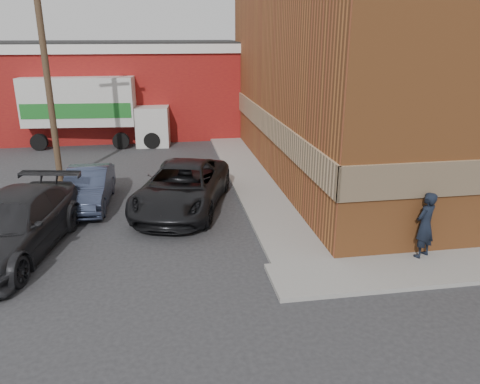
{
  "coord_description": "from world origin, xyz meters",
  "views": [
    {
      "loc": [
        -3.0,
        -11.15,
        6.09
      ],
      "look_at": [
        -0.75,
        2.53,
        1.36
      ],
      "focal_mm": 35.0,
      "sensor_mm": 36.0,
      "label": 1
    }
  ],
  "objects_px": {
    "brick_building": "(419,66)",
    "man": "(425,225)",
    "utility_pole": "(46,68)",
    "sedan": "(88,188)",
    "suv_b": "(12,226)",
    "warehouse": "(114,87)",
    "box_truck": "(95,106)",
    "suv_a": "(182,187)"
  },
  "relations": [
    {
      "from": "utility_pole",
      "to": "suv_a",
      "type": "bearing_deg",
      "value": -38.75
    },
    {
      "from": "utility_pole",
      "to": "suv_b",
      "type": "bearing_deg",
      "value": -89.44
    },
    {
      "from": "box_truck",
      "to": "suv_b",
      "type": "bearing_deg",
      "value": -87.97
    },
    {
      "from": "brick_building",
      "to": "warehouse",
      "type": "distance_m",
      "value": 18.3
    },
    {
      "from": "warehouse",
      "to": "suv_b",
      "type": "xyz_separation_m",
      "value": [
        -1.43,
        -17.93,
        -1.95
      ]
    },
    {
      "from": "man",
      "to": "suv_b",
      "type": "relative_size",
      "value": 0.32
    },
    {
      "from": "sedan",
      "to": "man",
      "type": "bearing_deg",
      "value": -30.58
    },
    {
      "from": "brick_building",
      "to": "man",
      "type": "relative_size",
      "value": 9.64
    },
    {
      "from": "sedan",
      "to": "suv_b",
      "type": "relative_size",
      "value": 0.71
    },
    {
      "from": "utility_pole",
      "to": "sedan",
      "type": "height_order",
      "value": "utility_pole"
    },
    {
      "from": "suv_a",
      "to": "box_truck",
      "type": "xyz_separation_m",
      "value": [
        -4.26,
        10.98,
        1.4
      ]
    },
    {
      "from": "sedan",
      "to": "brick_building",
      "type": "bearing_deg",
      "value": 13.6
    },
    {
      "from": "warehouse",
      "to": "man",
      "type": "height_order",
      "value": "warehouse"
    },
    {
      "from": "brick_building",
      "to": "box_truck",
      "type": "height_order",
      "value": "brick_building"
    },
    {
      "from": "sedan",
      "to": "utility_pole",
      "type": "bearing_deg",
      "value": 118.57
    },
    {
      "from": "suv_b",
      "to": "box_truck",
      "type": "relative_size",
      "value": 0.75
    },
    {
      "from": "man",
      "to": "sedan",
      "type": "xyz_separation_m",
      "value": [
        -9.83,
        6.09,
        -0.37
      ]
    },
    {
      "from": "brick_building",
      "to": "box_truck",
      "type": "xyz_separation_m",
      "value": [
        -15.21,
        6.94,
        -2.47
      ]
    },
    {
      "from": "brick_building",
      "to": "man",
      "type": "bearing_deg",
      "value": -116.1
    },
    {
      "from": "warehouse",
      "to": "sedan",
      "type": "relative_size",
      "value": 3.86
    },
    {
      "from": "warehouse",
      "to": "suv_a",
      "type": "height_order",
      "value": "warehouse"
    },
    {
      "from": "suv_a",
      "to": "suv_b",
      "type": "xyz_separation_m",
      "value": [
        -4.97,
        -2.88,
        0.04
      ]
    },
    {
      "from": "suv_b",
      "to": "utility_pole",
      "type": "bearing_deg",
      "value": 101.96
    },
    {
      "from": "suv_b",
      "to": "warehouse",
      "type": "bearing_deg",
      "value": 96.83
    },
    {
      "from": "warehouse",
      "to": "sedan",
      "type": "xyz_separation_m",
      "value": [
        0.14,
        -14.16,
        -2.12
      ]
    },
    {
      "from": "man",
      "to": "suv_a",
      "type": "distance_m",
      "value": 8.28
    },
    {
      "from": "utility_pole",
      "to": "sedan",
      "type": "relative_size",
      "value": 2.13
    },
    {
      "from": "man",
      "to": "sedan",
      "type": "distance_m",
      "value": 11.57
    },
    {
      "from": "brick_building",
      "to": "suv_a",
      "type": "height_order",
      "value": "brick_building"
    },
    {
      "from": "warehouse",
      "to": "man",
      "type": "bearing_deg",
      "value": -63.79
    },
    {
      "from": "brick_building",
      "to": "suv_a",
      "type": "distance_m",
      "value": 12.3
    },
    {
      "from": "brick_building",
      "to": "box_truck",
      "type": "distance_m",
      "value": 16.9
    },
    {
      "from": "warehouse",
      "to": "utility_pole",
      "type": "distance_m",
      "value": 11.27
    },
    {
      "from": "brick_building",
      "to": "sedan",
      "type": "bearing_deg",
      "value": -167.6
    },
    {
      "from": "sedan",
      "to": "suv_a",
      "type": "relative_size",
      "value": 0.72
    },
    {
      "from": "utility_pole",
      "to": "suv_a",
      "type": "height_order",
      "value": "utility_pole"
    },
    {
      "from": "utility_pole",
      "to": "warehouse",
      "type": "bearing_deg",
      "value": 82.23
    },
    {
      "from": "man",
      "to": "suv_a",
      "type": "bearing_deg",
      "value": -66.93
    },
    {
      "from": "suv_b",
      "to": "box_truck",
      "type": "height_order",
      "value": "box_truck"
    },
    {
      "from": "brick_building",
      "to": "man",
      "type": "distance_m",
      "value": 10.91
    },
    {
      "from": "brick_building",
      "to": "sedan",
      "type": "distance_m",
      "value": 15.23
    },
    {
      "from": "warehouse",
      "to": "sedan",
      "type": "distance_m",
      "value": 14.32
    }
  ]
}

